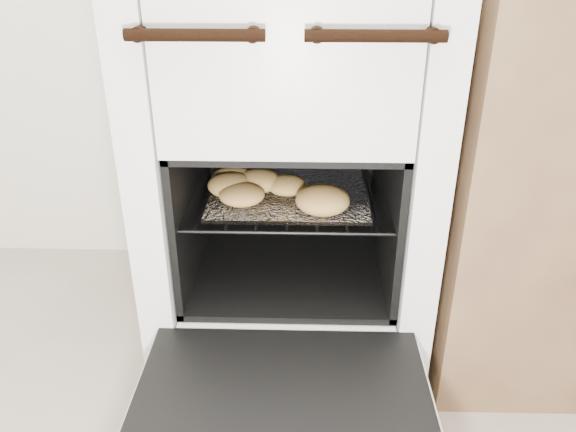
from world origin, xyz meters
The scene contains 5 objects.
stove centered at (0.06, 1.14, 0.49)m, with size 0.65×0.72×1.00m.
oven_door centered at (0.06, 0.59, 0.22)m, with size 0.58×0.45×0.04m.
oven_rack centered at (0.06, 1.07, 0.46)m, with size 0.47×0.45×0.01m.
foil_sheet centered at (0.06, 1.05, 0.46)m, with size 0.37×0.32×0.01m, color white.
baked_rolls centered at (0.01, 1.00, 0.49)m, with size 0.37×0.27×0.06m.
Camera 1 is at (0.10, -0.19, 1.01)m, focal length 35.00 mm.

